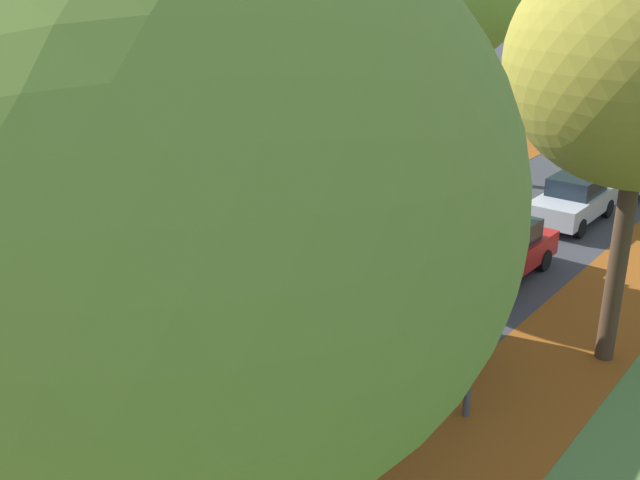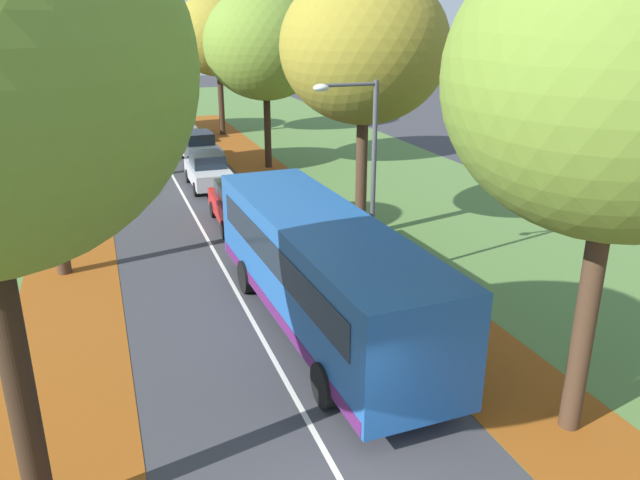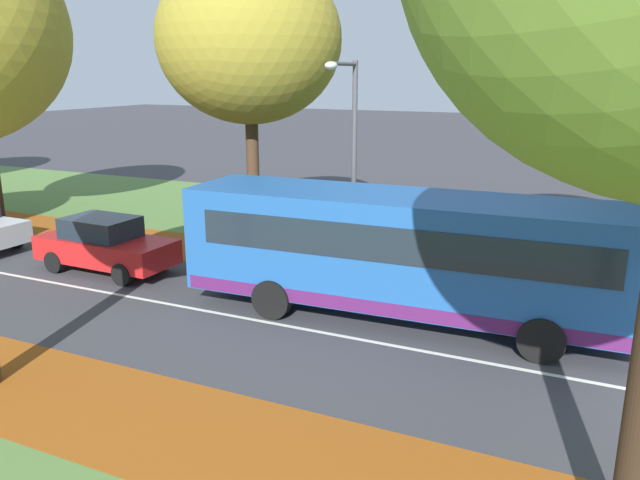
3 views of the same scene
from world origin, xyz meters
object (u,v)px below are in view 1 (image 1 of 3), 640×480
(tree_left_far, at_px, (575,1))
(car_white_third_in_line, at_px, (639,167))
(car_red_lead, at_px, (501,250))
(bus, at_px, (301,348))
(tree_left_near, at_px, (262,45))
(tree_right_nearest, at_px, (175,200))
(streetlamp_right, at_px, (464,238))
(car_silver_following, at_px, (574,199))

(tree_left_far, height_order, car_white_third_in_line, tree_left_far)
(car_red_lead, height_order, car_white_third_in_line, same)
(bus, bearing_deg, tree_left_near, 136.09)
(tree_right_nearest, relative_size, streetlamp_right, 1.56)
(car_silver_following, bearing_deg, bus, -89.09)
(tree_right_nearest, bearing_deg, tree_left_near, 129.43)
(car_red_lead, xyz_separation_m, car_silver_following, (-0.11, 5.93, 0.00))
(car_silver_following, bearing_deg, tree_left_far, 112.72)
(car_red_lead, bearing_deg, bus, -89.19)
(tree_left_far, relative_size, streetlamp_right, 1.55)
(tree_left_far, xyz_separation_m, bus, (6.31, -29.48, -4.75))
(streetlamp_right, xyz_separation_m, bus, (-2.08, -2.25, -2.04))
(tree_left_far, bearing_deg, car_red_lead, -73.17)
(tree_left_near, bearing_deg, tree_left_far, 89.83)
(tree_left_far, distance_m, streetlamp_right, 28.62)
(car_silver_following, bearing_deg, streetlamp_right, -79.68)
(car_red_lead, bearing_deg, streetlamp_right, -71.99)
(tree_right_nearest, bearing_deg, car_red_lead, 102.96)
(car_silver_following, xyz_separation_m, car_white_third_in_line, (0.51, 5.67, 0.00))
(tree_left_near, bearing_deg, tree_right_nearest, -50.57)
(bus, distance_m, car_white_third_in_line, 20.66)
(tree_left_far, relative_size, car_white_third_in_line, 2.19)
(bus, height_order, car_red_lead, bus)
(tree_right_nearest, xyz_separation_m, car_white_third_in_line, (-2.95, 26.18, -5.86))
(tree_right_nearest, relative_size, car_silver_following, 2.21)
(tree_left_far, relative_size, bus, 0.89)
(streetlamp_right, distance_m, car_white_third_in_line, 18.71)
(tree_left_near, relative_size, car_red_lead, 1.94)
(tree_left_far, bearing_deg, car_silver_following, -67.28)
(streetlamp_right, xyz_separation_m, car_white_third_in_line, (-1.80, 18.39, -2.92))
(tree_right_nearest, bearing_deg, car_silver_following, 99.59)
(streetlamp_right, distance_m, bus, 3.68)
(tree_right_nearest, relative_size, car_white_third_in_line, 2.19)
(tree_left_near, xyz_separation_m, car_red_lead, (6.25, 2.90, -5.48))
(streetlamp_right, bearing_deg, tree_left_far, 107.13)
(streetlamp_right, distance_m, car_red_lead, 7.72)
(car_white_third_in_line, bearing_deg, tree_right_nearest, -83.57)
(tree_left_far, bearing_deg, bus, -77.92)
(tree_right_nearest, distance_m, car_white_third_in_line, 26.99)
(tree_left_near, height_order, tree_left_far, tree_left_far)
(tree_right_nearest, bearing_deg, tree_left_far, 105.24)
(car_white_third_in_line, bearing_deg, car_red_lead, -92.00)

